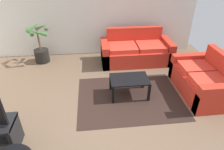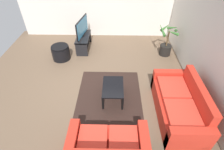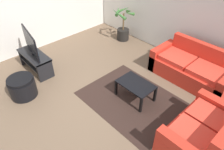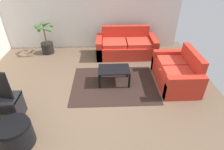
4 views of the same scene
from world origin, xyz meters
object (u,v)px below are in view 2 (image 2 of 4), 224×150
object	(u,v)px
couch_main	(179,105)
tv_stand	(84,40)
ottoman	(61,52)
potted_palm	(166,45)
coffee_table	(113,88)
tv	(82,27)

from	to	relation	value
couch_main	tv_stand	xyz separation A→B (m)	(-3.01, -2.69, 0.03)
tv_stand	ottoman	size ratio (longest dim) A/B	1.83
potted_palm	couch_main	bearing A→B (deg)	-5.60
coffee_table	ottoman	world-z (taller)	ottoman
couch_main	tv	distance (m)	4.07
couch_main	potted_palm	bearing A→B (deg)	174.40
potted_palm	tv_stand	bearing A→B (deg)	-96.86
couch_main	ottoman	xyz separation A→B (m)	(-2.31, -3.38, -0.06)
tv_stand	potted_palm	xyz separation A→B (m)	(0.36, 2.95, 0.06)
tv	ottoman	distance (m)	1.15
couch_main	tv	size ratio (longest dim) A/B	1.82
potted_palm	ottoman	distance (m)	3.66
coffee_table	potted_palm	size ratio (longest dim) A/B	0.73
couch_main	ottoman	size ratio (longest dim) A/B	3.22
tv_stand	coffee_table	size ratio (longest dim) A/B	1.37
couch_main	ottoman	bearing A→B (deg)	-124.38
tv	coffee_table	xyz separation A→B (m)	(2.53, 1.13, -0.49)
coffee_table	ottoman	bearing A→B (deg)	-135.22
tv_stand	couch_main	bearing A→B (deg)	41.81
potted_palm	tv	bearing A→B (deg)	-96.86
ottoman	coffee_table	bearing A→B (deg)	44.78
ottoman	potted_palm	bearing A→B (deg)	95.35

